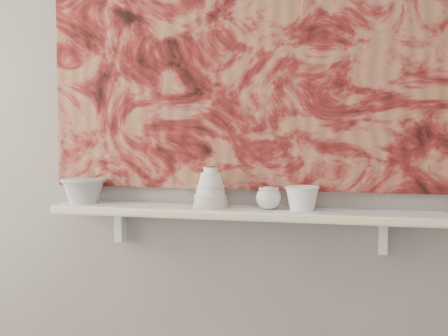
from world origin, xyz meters
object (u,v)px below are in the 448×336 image
(shelf, at_px, (242,213))
(painting, at_px, (247,38))
(cup_cream, at_px, (269,198))
(bell_vessel, at_px, (211,187))
(bowl_white, at_px, (302,198))
(bowl_grey, at_px, (84,190))

(shelf, xyz_separation_m, painting, (0.00, 0.08, 0.62))
(painting, distance_m, cup_cream, 0.58)
(bell_vessel, relative_size, bowl_white, 1.24)
(bowl_grey, xyz_separation_m, bowl_white, (0.83, 0.00, -0.01))
(shelf, relative_size, bell_vessel, 9.53)
(cup_cream, bearing_deg, bell_vessel, 180.00)
(bell_vessel, bearing_deg, cup_cream, 0.00)
(bell_vessel, distance_m, bowl_white, 0.33)
(painting, distance_m, bowl_white, 0.61)
(cup_cream, xyz_separation_m, bowl_white, (0.12, 0.00, 0.00))
(shelf, distance_m, painting, 0.63)
(painting, relative_size, bell_vessel, 10.21)
(painting, xyz_separation_m, bell_vessel, (-0.11, -0.08, -0.54))
(bowl_grey, distance_m, bell_vessel, 0.50)
(shelf, distance_m, bell_vessel, 0.14)
(bowl_grey, bearing_deg, cup_cream, 0.00)
(bowl_grey, bearing_deg, painting, 7.50)
(cup_cream, bearing_deg, bowl_white, 0.00)
(shelf, relative_size, cup_cream, 15.81)
(bowl_white, bearing_deg, bell_vessel, 180.00)
(shelf, distance_m, bowl_grey, 0.61)
(bowl_white, bearing_deg, painting, 159.50)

